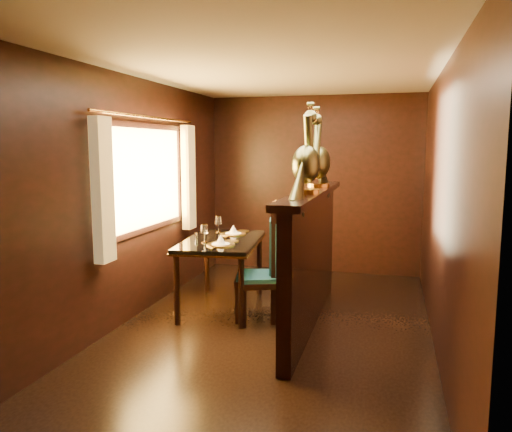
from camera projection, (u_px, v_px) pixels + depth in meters
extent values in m
plane|color=black|center=(272.00, 330.00, 4.90)|extent=(5.00, 5.00, 0.00)
cube|color=black|center=(314.00, 185.00, 7.11)|extent=(3.00, 0.04, 2.50)
cube|color=black|center=(149.00, 261.00, 2.34)|extent=(3.00, 0.04, 2.50)
cube|color=black|center=(131.00, 199.00, 5.12)|extent=(0.04, 5.00, 2.50)
cube|color=black|center=(441.00, 209.00, 4.33)|extent=(0.04, 5.00, 2.50)
cube|color=beige|center=(274.00, 68.00, 4.56)|extent=(3.00, 5.00, 0.04)
cube|color=#FFC672|center=(145.00, 178.00, 5.38)|extent=(0.01, 1.70, 1.05)
cube|color=gold|center=(103.00, 190.00, 4.43)|extent=(0.10, 0.22, 1.30)
cube|color=gold|center=(189.00, 178.00, 6.29)|extent=(0.10, 0.22, 1.30)
cylinder|color=orange|center=(149.00, 117.00, 5.27)|extent=(0.03, 2.20, 0.03)
cube|color=black|center=(311.00, 261.00, 5.01)|extent=(0.12, 2.60, 1.30)
cube|color=#363418|center=(305.00, 255.00, 5.02)|extent=(0.02, 2.20, 0.95)
cube|color=black|center=(312.00, 193.00, 4.92)|extent=(0.26, 2.70, 0.06)
cube|color=black|center=(222.00, 241.00, 5.47)|extent=(0.92, 1.37, 0.04)
cube|color=orange|center=(222.00, 244.00, 5.47)|extent=(0.94, 1.40, 0.02)
cylinder|color=black|center=(177.00, 290.00, 5.00)|extent=(0.06, 0.06, 0.72)
cylinder|color=black|center=(241.00, 293.00, 4.90)|extent=(0.06, 0.06, 0.72)
cylinder|color=black|center=(207.00, 263.00, 6.15)|extent=(0.06, 0.06, 0.72)
cylinder|color=black|center=(259.00, 265.00, 6.05)|extent=(0.06, 0.06, 0.72)
cylinder|color=gold|center=(221.00, 245.00, 5.14)|extent=(0.30, 0.30, 0.01)
cone|color=white|center=(221.00, 239.00, 5.14)|extent=(0.11, 0.11, 0.10)
cylinder|color=gold|center=(233.00, 234.00, 5.78)|extent=(0.30, 0.30, 0.01)
cone|color=white|center=(233.00, 229.00, 5.77)|extent=(0.11, 0.11, 0.10)
cylinder|color=silver|center=(196.00, 237.00, 5.46)|extent=(0.03, 0.03, 0.06)
cylinder|color=silver|center=(196.00, 236.00, 5.53)|extent=(0.03, 0.03, 0.06)
cube|color=black|center=(260.00, 282.00, 5.10)|extent=(0.57, 0.57, 0.06)
cube|color=#134B59|center=(260.00, 277.00, 5.09)|extent=(0.51, 0.51, 0.05)
cube|color=#134B59|center=(278.00, 246.00, 5.07)|extent=(0.16, 0.33, 0.56)
cube|color=black|center=(244.00, 309.00, 4.93)|extent=(0.05, 0.05, 0.39)
cube|color=black|center=(280.00, 308.00, 4.97)|extent=(0.05, 0.05, 0.39)
cube|color=black|center=(241.00, 298.00, 5.29)|extent=(0.05, 0.05, 0.39)
cube|color=black|center=(274.00, 297.00, 5.33)|extent=(0.05, 0.05, 0.39)
sphere|color=orange|center=(281.00, 207.00, 4.83)|extent=(0.07, 0.07, 0.07)
sphere|color=orange|center=(276.00, 203.00, 5.19)|extent=(0.07, 0.07, 0.07)
cube|color=black|center=(256.00, 280.00, 5.18)|extent=(0.52, 0.52, 0.06)
cube|color=#134B59|center=(256.00, 275.00, 5.18)|extent=(0.46, 0.46, 0.05)
cube|color=#134B59|center=(274.00, 246.00, 5.13)|extent=(0.11, 0.34, 0.55)
cube|color=black|center=(238.00, 305.00, 5.05)|extent=(0.05, 0.05, 0.38)
cube|color=black|center=(273.00, 306.00, 5.03)|extent=(0.05, 0.05, 0.38)
cube|color=black|center=(241.00, 295.00, 5.40)|extent=(0.05, 0.05, 0.38)
cube|color=black|center=(273.00, 295.00, 5.38)|extent=(0.05, 0.05, 0.38)
sphere|color=orange|center=(274.00, 208.00, 4.89)|extent=(0.07, 0.07, 0.07)
sphere|color=orange|center=(275.00, 204.00, 5.24)|extent=(0.07, 0.07, 0.07)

